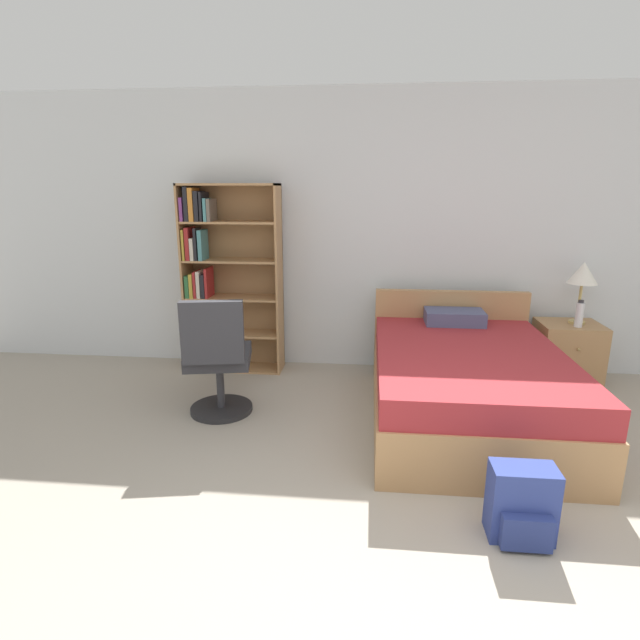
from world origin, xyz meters
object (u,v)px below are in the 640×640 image
object	(u,v)px
bookshelf	(221,277)
office_chair	(217,361)
water_bottle	(579,314)
bed	(465,382)
nightstand	(567,353)
backpack_blue	(522,505)
table_lamp	(583,275)

from	to	relation	value
bookshelf	office_chair	xyz separation A→B (m)	(0.27, -1.06, -0.45)
water_bottle	bookshelf	bearing A→B (deg)	176.83
bed	office_chair	size ratio (longest dim) A/B	2.04
office_chair	water_bottle	distance (m)	3.07
nightstand	backpack_blue	size ratio (longest dim) A/B	1.43
nightstand	backpack_blue	xyz separation A→B (m)	(-1.00, -2.20, -0.09)
bed	table_lamp	size ratio (longest dim) A/B	3.61
bookshelf	backpack_blue	bearing A→B (deg)	-46.02
bed	nightstand	world-z (taller)	bed
bed	table_lamp	world-z (taller)	table_lamp
bookshelf	office_chair	bearing A→B (deg)	-75.72
office_chair	nightstand	bearing A→B (deg)	18.84
office_chair	backpack_blue	bearing A→B (deg)	-32.15
table_lamp	backpack_blue	bearing A→B (deg)	-115.37
bookshelf	bed	world-z (taller)	bookshelf
bookshelf	bed	distance (m)	2.41
office_chair	bed	bearing A→B (deg)	4.84
backpack_blue	nightstand	bearing A→B (deg)	65.60
nightstand	water_bottle	world-z (taller)	water_bottle
nightstand	backpack_blue	distance (m)	2.42
office_chair	nightstand	xyz separation A→B (m)	(2.92, 1.00, -0.18)
bookshelf	backpack_blue	distance (m)	3.24
bed	office_chair	distance (m)	1.89
bookshelf	water_bottle	size ratio (longest dim) A/B	7.44
nightstand	table_lamp	world-z (taller)	table_lamp
bed	backpack_blue	world-z (taller)	bed
bed	water_bottle	size ratio (longest dim) A/B	8.30
nightstand	table_lamp	xyz separation A→B (m)	(0.05, 0.02, 0.71)
office_chair	backpack_blue	world-z (taller)	office_chair
bed	backpack_blue	xyz separation A→B (m)	(0.05, -1.36, -0.11)
bookshelf	nightstand	xyz separation A→B (m)	(3.19, -0.07, -0.63)
bed	water_bottle	bearing A→B (deg)	34.45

